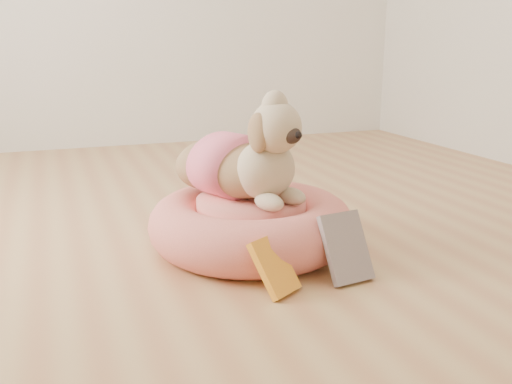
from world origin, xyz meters
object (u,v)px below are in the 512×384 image
object	(u,v)px
book_yellow	(274,266)
book_white	(346,248)
dog	(244,143)
pet_bed	(251,224)

from	to	relation	value
book_yellow	book_white	world-z (taller)	book_white
dog	book_white	world-z (taller)	dog
pet_bed	book_yellow	world-z (taller)	pet_bed
pet_bed	dog	world-z (taller)	dog
book_yellow	dog	bearing A→B (deg)	53.11
book_yellow	pet_bed	bearing A→B (deg)	49.69
dog	book_white	xyz separation A→B (m)	(0.21, -0.38, -0.28)
dog	book_yellow	xyz separation A→B (m)	(-0.04, -0.39, -0.30)
dog	book_yellow	world-z (taller)	dog
dog	book_yellow	distance (m)	0.50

